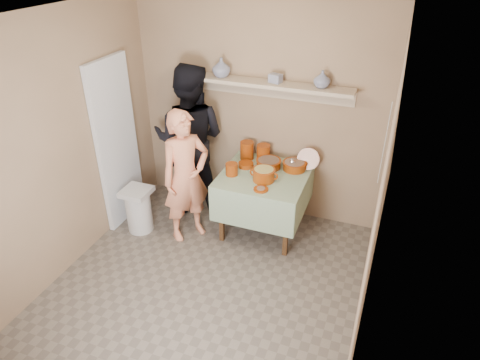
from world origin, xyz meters
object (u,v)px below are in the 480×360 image
at_px(person_cook, 186,177).
at_px(trash_bin, 139,209).
at_px(cazuela_rice, 264,174).
at_px(person_helper, 190,140).
at_px(serving_table, 264,183).

height_order(person_cook, trash_bin, person_cook).
relative_size(person_cook, cazuela_rice, 4.73).
distance_m(person_helper, cazuela_rice, 1.11).
relative_size(serving_table, trash_bin, 1.74).
height_order(person_helper, trash_bin, person_helper).
bearing_deg(trash_bin, cazuela_rice, 15.38).
bearing_deg(cazuela_rice, person_helper, 163.12).
bearing_deg(person_cook, serving_table, -26.46).
xyz_separation_m(serving_table, cazuela_rice, (0.03, -0.14, 0.20)).
bearing_deg(serving_table, trash_bin, -159.08).
bearing_deg(person_helper, cazuela_rice, 153.73).
bearing_deg(trash_bin, person_cook, 11.92).
height_order(person_cook, serving_table, person_cook).
bearing_deg(person_helper, serving_table, 160.61).
bearing_deg(cazuela_rice, serving_table, 103.28).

